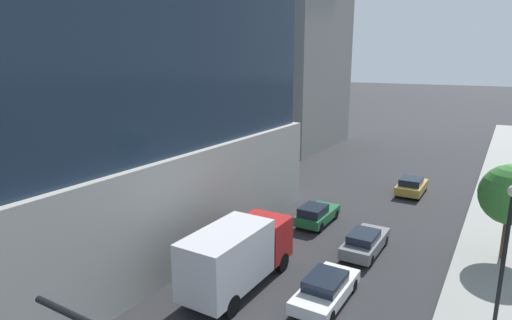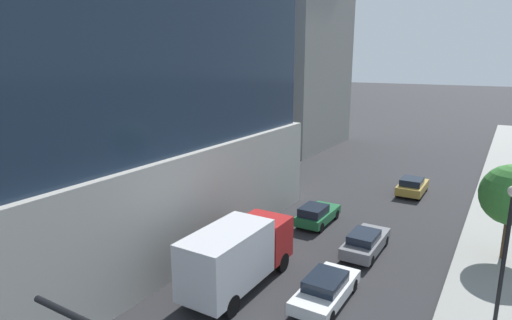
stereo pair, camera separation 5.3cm
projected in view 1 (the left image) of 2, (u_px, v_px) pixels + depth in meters
sidewalk at (491, 291)px, 20.30m from camera, size 4.02×120.00×0.15m
construction_building at (273, 21)px, 53.54m from camera, size 16.86×26.32×36.22m
street_lamp at (507, 240)px, 16.26m from camera, size 0.44×0.44×6.18m
street_tree at (511, 195)px, 22.79m from camera, size 3.30×3.30×5.32m
car_gray at (365, 242)px, 24.37m from camera, size 1.73×4.39×1.36m
car_green at (316, 214)px, 28.61m from camera, size 1.76×4.03×1.45m
car_gold at (412, 186)px, 34.97m from camera, size 1.92×4.01×1.46m
car_white at (326, 289)px, 19.40m from camera, size 1.82×4.45×1.36m
box_truck at (237, 253)px, 20.31m from camera, size 2.38×6.92×3.30m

